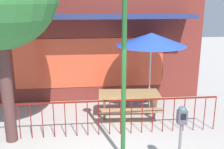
{
  "coord_description": "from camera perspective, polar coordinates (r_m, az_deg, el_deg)",
  "views": [
    {
      "loc": [
        -0.18,
        -4.67,
        3.46
      ],
      "look_at": [
        0.53,
        2.18,
        1.54
      ],
      "focal_mm": 43.23,
      "sensor_mm": 36.0,
      "label": 1
    }
  ],
  "objects": [
    {
      "name": "patio_fence_front",
      "position": [
        7.03,
        -4.03,
        -7.9
      ],
      "size": [
        6.63,
        0.04,
        0.97
      ],
      "color": "maroon",
      "rests_on": "ground"
    },
    {
      "name": "parking_meter_near",
      "position": [
        5.49,
        14.5,
        -9.78
      ],
      "size": [
        0.18,
        0.17,
        1.49
      ],
      "color": "slate",
      "rests_on": "ground"
    },
    {
      "name": "patio_umbrella",
      "position": [
        8.19,
        8.3,
        7.33
      ],
      "size": [
        2.11,
        2.11,
        2.51
      ],
      "color": "black",
      "rests_on": "ground"
    },
    {
      "name": "picnic_table_left",
      "position": [
        8.12,
        3.6,
        -4.99
      ],
      "size": [
        1.88,
        1.47,
        0.79
      ],
      "color": "#9F7B47",
      "rests_on": "ground"
    },
    {
      "name": "pub_storefront",
      "position": [
        9.35,
        -4.84,
        8.28
      ],
      "size": [
        7.86,
        1.49,
        4.54
      ],
      "color": "#481F0F",
      "rests_on": "ground"
    },
    {
      "name": "street_lamp",
      "position": [
        5.47,
        2.59,
        5.57
      ],
      "size": [
        0.28,
        0.28,
        3.83
      ],
      "color": "#205425",
      "rests_on": "ground"
    }
  ]
}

